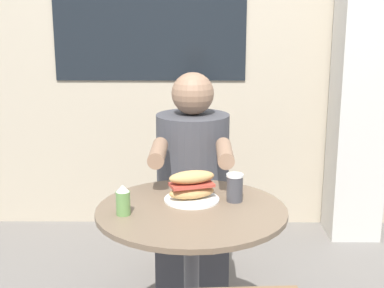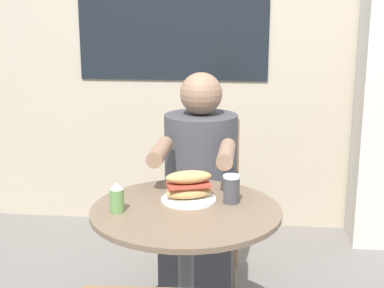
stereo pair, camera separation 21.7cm
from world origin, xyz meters
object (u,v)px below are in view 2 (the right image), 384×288
at_px(sandwich_on_plate, 188,187).
at_px(seated_diner, 200,209).
at_px(cafe_table, 186,254).
at_px(condiment_bottle, 117,198).
at_px(drink_cup, 231,189).
at_px(diner_chair, 206,184).

bearing_deg(sandwich_on_plate, seated_diner, 89.97).
bearing_deg(sandwich_on_plate, cafe_table, -88.56).
distance_m(cafe_table, condiment_bottle, 0.36).
distance_m(cafe_table, drink_cup, 0.31).
height_order(cafe_table, drink_cup, drink_cup).
bearing_deg(seated_diner, condiment_bottle, 68.47).
relative_size(cafe_table, drink_cup, 6.55).
bearing_deg(condiment_bottle, diner_chair, 75.62).
distance_m(cafe_table, seated_diner, 0.55).
distance_m(seated_diner, condiment_bottle, 0.72).
xyz_separation_m(diner_chair, sandwich_on_plate, (-0.00, -0.81, 0.25)).
bearing_deg(cafe_table, seated_diner, 90.20).
bearing_deg(seated_diner, drink_cup, 110.15).
height_order(sandwich_on_plate, drink_cup, sandwich_on_plate).
height_order(drink_cup, condiment_bottle, condiment_bottle).
xyz_separation_m(seated_diner, drink_cup, (0.17, -0.47, 0.27)).
distance_m(seated_diner, drink_cup, 0.57).
distance_m(cafe_table, diner_chair, 0.90).
height_order(seated_diner, condiment_bottle, seated_diner).
height_order(diner_chair, seated_diner, seated_diner).
bearing_deg(diner_chair, seated_diner, 90.16).
distance_m(diner_chair, condiment_bottle, 1.03).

